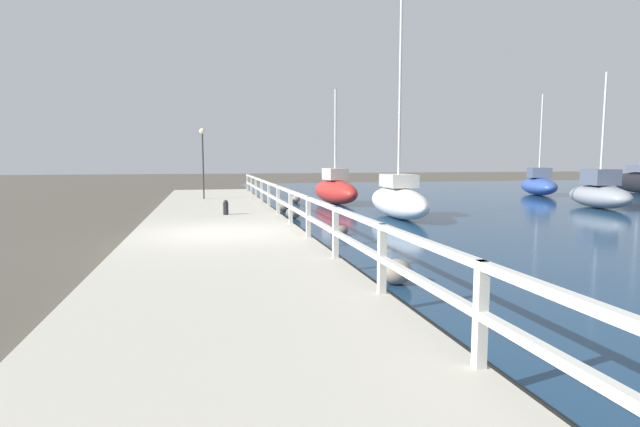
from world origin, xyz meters
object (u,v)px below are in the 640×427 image
at_px(dock_lamp, 203,146).
at_px(sailboat_black, 640,181).
at_px(mooring_bollard, 226,207).
at_px(sailboat_blue, 539,185).
at_px(sailboat_white, 398,200).
at_px(sailboat_gray, 599,193).
at_px(sailboat_red, 335,190).

height_order(dock_lamp, sailboat_black, sailboat_black).
relative_size(mooring_bollard, sailboat_blue, 0.08).
xyz_separation_m(sailboat_white, sailboat_blue, (12.18, 8.78, -0.04)).
bearing_deg(sailboat_black, sailboat_white, -149.38).
relative_size(mooring_bollard, dock_lamp, 0.15).
relative_size(sailboat_white, sailboat_blue, 1.35).
distance_m(mooring_bollard, sailboat_white, 6.04).
distance_m(dock_lamp, sailboat_gray, 17.46).
distance_m(mooring_bollard, sailboat_black, 26.88).
height_order(dock_lamp, sailboat_blue, sailboat_blue).
xyz_separation_m(sailboat_white, sailboat_black, (19.32, 8.87, 0.09)).
distance_m(sailboat_white, sailboat_black, 21.26).
distance_m(sailboat_white, sailboat_blue, 15.02).
relative_size(dock_lamp, sailboat_black, 0.46).
relative_size(dock_lamp, sailboat_white, 0.41).
distance_m(sailboat_red, sailboat_blue, 13.28).
bearing_deg(sailboat_red, mooring_bollard, -138.70).
height_order(mooring_bollard, sailboat_blue, sailboat_blue).
distance_m(sailboat_gray, sailboat_black, 12.15).
bearing_deg(dock_lamp, sailboat_gray, -18.22).
bearing_deg(sailboat_black, mooring_bollard, -154.64).
bearing_deg(mooring_bollard, sailboat_red, 48.55).
bearing_deg(sailboat_gray, sailboat_black, 46.21).
bearing_deg(mooring_bollard, sailboat_white, 0.56).
xyz_separation_m(sailboat_red, sailboat_blue, (12.96, 2.89, -0.05)).
height_order(mooring_bollard, sailboat_black, sailboat_black).
distance_m(mooring_bollard, dock_lamp, 7.27).
xyz_separation_m(dock_lamp, sailboat_blue, (18.95, 1.93, -2.05)).
bearing_deg(sailboat_red, sailboat_blue, 5.32).
relative_size(sailboat_gray, sailboat_black, 0.81).
bearing_deg(dock_lamp, sailboat_red, -9.14).
distance_m(sailboat_red, sailboat_black, 20.32).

